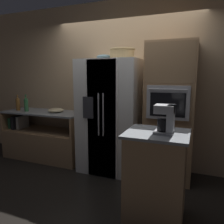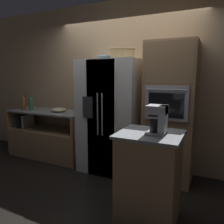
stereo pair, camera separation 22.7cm
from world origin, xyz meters
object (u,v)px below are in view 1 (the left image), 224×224
wicker_basket (122,53)px  coffee_maker (166,118)px  refrigerator (110,116)px  wall_oven (170,112)px  bottle_tall (26,104)px  bottle_short (18,104)px  mixing_bowl (56,110)px  fruit_bowl (104,57)px

wicker_basket → coffee_maker: size_ratio=1.30×
refrigerator → wall_oven: 0.95m
bottle_tall → bottle_short: bearing=171.5°
wicker_basket → coffee_maker: 1.50m
mixing_bowl → fruit_bowl: bearing=-5.0°
wicker_basket → bottle_short: 2.28m
bottle_tall → mixing_bowl: size_ratio=1.12×
wall_oven → bottle_short: (-2.84, -0.09, 0.01)m
refrigerator → wall_oven: (0.94, 0.06, 0.12)m
fruit_bowl → bottle_tall: size_ratio=0.73×
refrigerator → coffee_maker: 1.47m
bottle_short → wall_oven: bearing=1.9°
bottle_short → mixing_bowl: size_ratio=1.07×
wicker_basket → bottle_short: size_ratio=1.27×
coffee_maker → mixing_bowl: bearing=153.2°
fruit_bowl → bottle_short: 2.00m
refrigerator → bottle_tall: 1.67m
wall_oven → bottle_short: wall_oven is taller
bottle_tall → fruit_bowl: bearing=0.9°
wall_oven → fruit_bowl: size_ratio=8.85×
wicker_basket → fruit_bowl: wicker_basket is taller
fruit_bowl → refrigerator: bearing=29.7°
refrigerator → bottle_short: size_ratio=5.99×
wicker_basket → bottle_tall: bearing=-178.8°
mixing_bowl → bottle_short: bearing=-174.6°
bottle_tall → coffee_maker: coffee_maker is taller
bottle_tall → mixing_bowl: (0.58, 0.11, -0.10)m
wall_oven → bottle_tall: bearing=-177.2°
bottle_short → wicker_basket: bearing=0.1°
bottle_short → coffee_maker: 3.10m
wall_oven → fruit_bowl: bearing=-174.1°
wicker_basket → wall_oven: bearing=7.0°
fruit_bowl → coffee_maker: size_ratio=0.78×
wall_oven → coffee_maker: size_ratio=6.86×
refrigerator → bottle_short: bearing=-178.9°
fruit_bowl → mixing_bowl: 1.36m
bottle_short → bottle_tall: bearing=-8.5°
mixing_bowl → coffee_maker: bearing=-26.8°
bottle_short → fruit_bowl: bearing=-0.4°
wicker_basket → bottle_tall: (-1.88, -0.04, -0.86)m
wall_oven → bottle_short: bearing=-178.1°
bottle_tall → mixing_bowl: bottle_tall is taller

